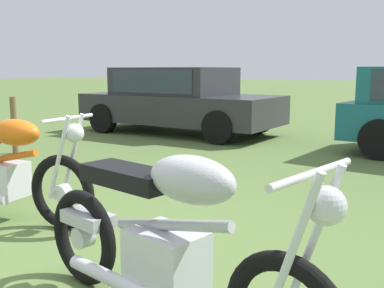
# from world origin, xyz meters

# --- Properties ---
(ground_plane) EXTENTS (120.00, 120.00, 0.00)m
(ground_plane) POSITION_xyz_m (0.00, 0.00, 0.00)
(ground_plane) COLOR #567038
(motorcycle_orange) EXTENTS (2.05, 0.69, 1.02)m
(motorcycle_orange) POSITION_xyz_m (-1.17, 0.32, 0.48)
(motorcycle_orange) COLOR black
(motorcycle_orange) RESTS_ON ground
(motorcycle_silver) EXTENTS (2.09, 0.73, 1.02)m
(motorcycle_silver) POSITION_xyz_m (1.15, -0.40, 0.49)
(motorcycle_silver) COLOR black
(motorcycle_silver) RESTS_ON ground
(car_charcoal) EXTENTS (4.40, 2.05, 1.43)m
(car_charcoal) POSITION_xyz_m (-3.01, 6.09, 0.80)
(car_charcoal) COLOR #2D2D33
(car_charcoal) RESTS_ON ground
(fence_post_wooden) EXTENTS (0.10, 0.10, 0.95)m
(fence_post_wooden) POSITION_xyz_m (-3.96, 2.59, 0.47)
(fence_post_wooden) COLOR brown
(fence_post_wooden) RESTS_ON ground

